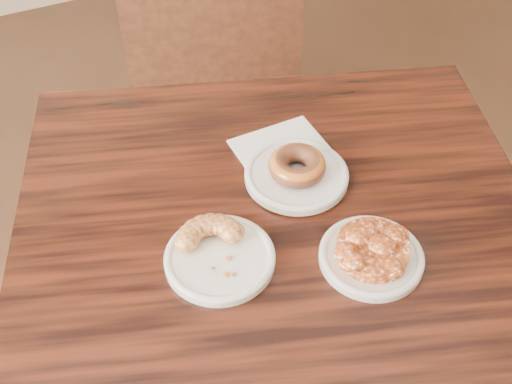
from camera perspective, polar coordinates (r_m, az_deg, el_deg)
name	(u,v)px	position (r m, az deg, el deg)	size (l,w,h in m)	color
cafe_table	(277,364)	(1.27, 1.85, -15.06)	(0.81, 0.81, 0.75)	black
chair_far	(208,43)	(1.92, -4.28, 13.03)	(0.49, 0.49, 0.90)	black
napkin	(286,154)	(1.09, 2.66, 3.36)	(0.15, 0.15, 0.00)	white
plate_donut	(296,175)	(1.04, 3.61, 1.48)	(0.17, 0.17, 0.01)	white
plate_cruller	(220,259)	(0.93, -3.24, -5.95)	(0.16, 0.16, 0.01)	white
plate_fritter	(371,257)	(0.95, 10.19, -5.73)	(0.15, 0.15, 0.01)	silver
glazed_donut	(297,165)	(1.03, 3.67, 2.37)	(0.09, 0.09, 0.03)	maroon
apple_fritter	(373,247)	(0.93, 10.37, -4.84)	(0.14, 0.14, 0.03)	#421A07
cruller_fragment	(219,249)	(0.92, -3.29, -5.10)	(0.12, 0.12, 0.03)	#662D14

